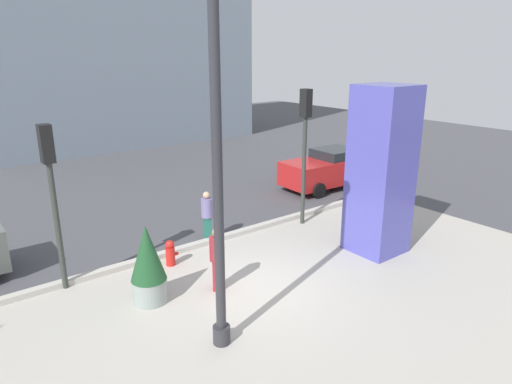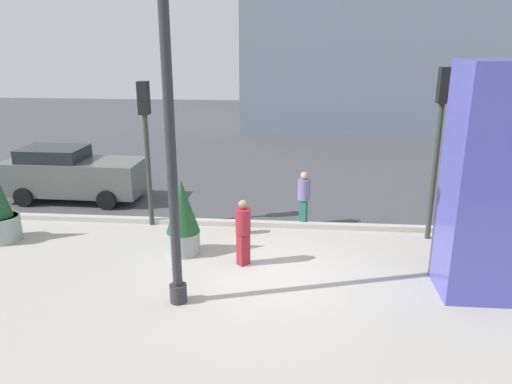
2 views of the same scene
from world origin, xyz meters
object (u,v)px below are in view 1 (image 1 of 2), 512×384
fire_hydrant (170,253)px  traffic_light_far_side (51,180)px  traffic_light_corner (305,136)px  pedestrian_crossing (207,214)px  lamp_post (218,177)px  potted_plant_mid_plaza (148,264)px  pedestrian_on_sidewalk (217,256)px  car_curb_west (327,169)px  art_pillar_blue (381,171)px

fire_hydrant → traffic_light_far_side: (-2.73, 0.50, 2.48)m
traffic_light_corner → pedestrian_crossing: 4.13m
traffic_light_corner → pedestrian_crossing: (-3.43, 0.71, -2.19)m
lamp_post → pedestrian_crossing: size_ratio=4.46×
lamp_post → pedestrian_crossing: lamp_post is taller
lamp_post → potted_plant_mid_plaza: lamp_post is taller
pedestrian_on_sidewalk → pedestrian_crossing: bearing=62.4°
traffic_light_far_side → lamp_post: bearing=-67.0°
car_curb_west → pedestrian_on_sidewalk: car_curb_west is taller
art_pillar_blue → traffic_light_far_side: art_pillar_blue is taller
car_curb_west → pedestrian_crossing: 7.50m
fire_hydrant → traffic_light_corner: size_ratio=0.16×
pedestrian_crossing → fire_hydrant: bearing=-154.5°
potted_plant_mid_plaza → traffic_light_corner: size_ratio=0.43×
lamp_post → traffic_light_far_side: bearing=113.0°
potted_plant_mid_plaza → traffic_light_corner: 7.00m
pedestrian_crossing → potted_plant_mid_plaza: bearing=-143.3°
traffic_light_far_side → traffic_light_corner: size_ratio=0.91×
pedestrian_crossing → traffic_light_far_side: bearing=-175.8°
lamp_post → fire_hydrant: size_ratio=9.73×
art_pillar_blue → traffic_light_corner: 3.05m
art_pillar_blue → traffic_light_far_side: size_ratio=1.17×
traffic_light_far_side → car_curb_west: size_ratio=1.05×
traffic_light_far_side → pedestrian_on_sidewalk: size_ratio=2.52×
potted_plant_mid_plaza → pedestrian_on_sidewalk: 1.68m
art_pillar_blue → pedestrian_crossing: art_pillar_blue is taller
pedestrian_crossing → car_curb_west: bearing=14.2°
fire_hydrant → traffic_light_corner: traffic_light_corner is taller
fire_hydrant → traffic_light_far_side: bearing=169.7°
art_pillar_blue → pedestrian_on_sidewalk: bearing=170.2°
pedestrian_on_sidewalk → potted_plant_mid_plaza: bearing=161.9°
pedestrian_crossing → pedestrian_on_sidewalk: bearing=-117.6°
car_curb_west → pedestrian_on_sidewalk: size_ratio=2.40×
art_pillar_blue → pedestrian_on_sidewalk: (-5.11, 0.88, -1.53)m
potted_plant_mid_plaza → art_pillar_blue: bearing=-11.8°
lamp_post → pedestrian_on_sidewalk: bearing=58.8°
art_pillar_blue → traffic_light_far_side: bearing=157.6°
fire_hydrant → traffic_light_far_side: 3.72m
potted_plant_mid_plaza → traffic_light_corner: traffic_light_corner is taller
potted_plant_mid_plaza → pedestrian_crossing: 3.81m
traffic_light_corner → pedestrian_crossing: size_ratio=2.82×
car_curb_west → lamp_post: bearing=-146.5°
lamp_post → car_curb_west: (9.88, 6.54, -2.71)m
fire_hydrant → lamp_post: bearing=-102.7°
car_curb_west → pedestrian_on_sidewalk: 9.88m
fire_hydrant → pedestrian_on_sidewalk: size_ratio=0.45×
potted_plant_mid_plaza → fire_hydrant: bearing=47.9°
traffic_light_corner → pedestrian_on_sidewalk: 5.75m
potted_plant_mid_plaza → car_curb_west: 11.11m
art_pillar_blue → car_curb_west: (3.62, 5.51, -1.61)m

